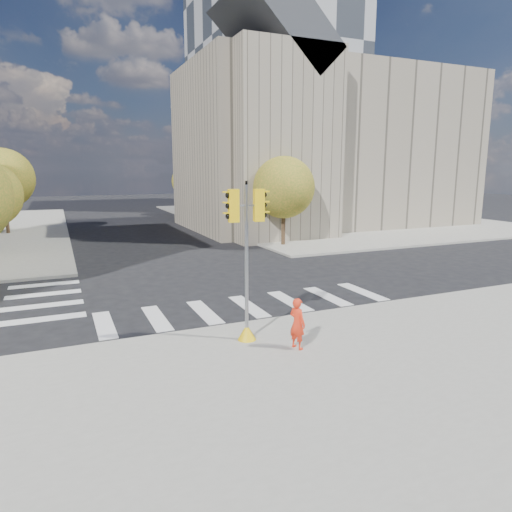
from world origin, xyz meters
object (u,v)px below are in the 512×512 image
Objects in this scene: lamp_near at (266,178)px; lamp_far at (209,176)px; traffic_signal at (247,274)px; photographer at (297,323)px.

lamp_near is 14.00m from lamp_far.
lamp_near is 1.68× the size of traffic_signal.
lamp_near is 1.00× the size of lamp_far.
lamp_far is 36.03m from photographer.
photographer is at bearing -112.39° from lamp_near.
photographer is (-8.57, -34.80, -3.67)m from lamp_far.
lamp_near is at bearing -90.00° from lamp_far.
traffic_signal is (-9.65, -33.59, -2.38)m from lamp_far.
traffic_signal is at bearing -106.03° from lamp_far.
lamp_far is 5.35× the size of photographer.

